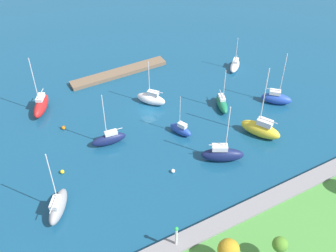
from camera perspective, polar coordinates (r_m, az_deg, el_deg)
water at (r=84.55m, az=-2.70°, el=2.33°), size 160.00×160.00×0.00m
pier_dock at (r=95.76m, az=-6.82°, el=7.38°), size 23.01×3.07×0.86m
breakwater at (r=65.33m, az=10.17°, el=-12.06°), size 73.20×2.85×1.40m
shoreline_park at (r=62.77m, az=14.02°, el=-16.32°), size 50.81×11.25×0.97m
harbor_beacon at (r=58.72m, az=1.17°, el=-14.88°), size 0.56×0.56×3.73m
park_tree_midwest at (r=58.40m, az=15.34°, el=-15.65°), size 2.12×2.12×4.79m
park_tree_center at (r=57.02m, az=8.43°, el=-16.70°), size 3.00×3.00×4.85m
sailboat_blue_inner_mooring at (r=77.88m, az=1.78°, el=-0.46°), size 3.31×5.05×8.58m
sailboat_white_outer_mooring at (r=98.16m, az=9.30°, el=8.34°), size 5.41×5.22×8.17m
sailboat_navy_mid_basin at (r=76.34m, az=-8.22°, el=-1.78°), size 6.66×2.53×11.22m
sailboat_red_by_breakwater at (r=87.02m, az=-17.27°, el=2.77°), size 5.67×7.36×12.67m
sailboat_gray_lone_south at (r=66.66m, az=-15.07°, el=-10.72°), size 5.58×6.96×12.16m
sailboat_yellow_center_basin at (r=79.07m, az=12.78°, el=-0.38°), size 6.02×8.05×14.76m
sailboat_green_west_end at (r=85.04m, az=7.52°, el=3.15°), size 3.94×6.50×9.29m
sailboat_blue_near_pier at (r=88.35m, az=14.85°, el=3.78°), size 6.03×5.96×11.88m
sailboat_white_east_end at (r=85.21m, az=-2.36°, el=3.85°), size 5.45×6.14×10.08m
sailboat_navy_along_channel at (r=72.89m, az=7.57°, el=-3.90°), size 7.71×5.68×11.88m
mooring_buoy_white at (r=70.89m, az=0.70°, el=-6.29°), size 0.71×0.71×0.71m
mooring_buoy_yellow at (r=73.07m, az=-14.52°, el=-6.19°), size 0.71×0.71×0.71m
mooring_buoy_orange at (r=81.84m, az=-14.34°, el=-0.22°), size 0.78×0.78×0.78m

